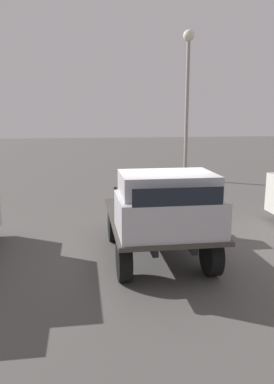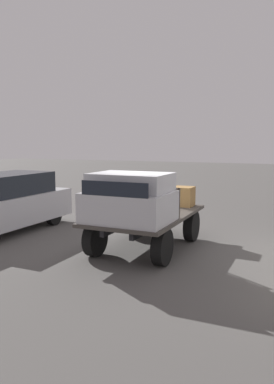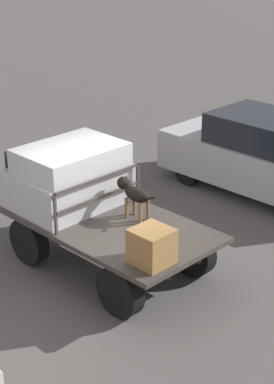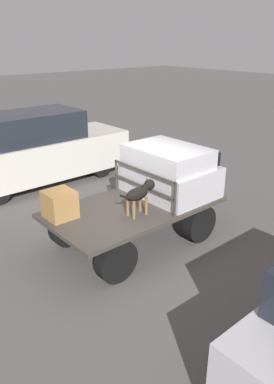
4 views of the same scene
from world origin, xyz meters
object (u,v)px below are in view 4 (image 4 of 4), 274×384
at_px(flatbed_truck, 134,216).
at_px(parked_pickup_far, 37,149).
at_px(cargo_crate, 60,204).
at_px(dog, 140,193).

bearing_deg(flatbed_truck, parked_pickup_far, 88.16).
relative_size(flatbed_truck, cargo_crate, 6.74).
bearing_deg(cargo_crate, parked_pickup_far, 69.00).
bearing_deg(dog, cargo_crate, 130.62).
relative_size(dog, parked_pickup_far, 0.16).
relative_size(cargo_crate, parked_pickup_far, 0.10).
distance_m(dog, cargo_crate, 1.56).
height_order(dog, parked_pickup_far, parked_pickup_far).
bearing_deg(cargo_crate, flatbed_truck, -18.99).
bearing_deg(parked_pickup_far, flatbed_truck, -93.02).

